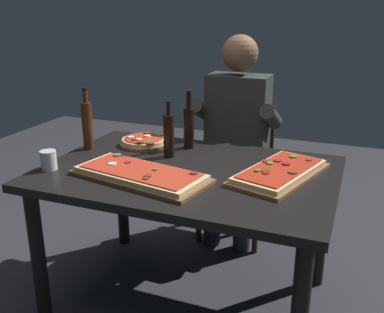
% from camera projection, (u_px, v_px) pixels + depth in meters
% --- Properties ---
extents(ground_plane, '(6.40, 6.40, 0.00)m').
position_uv_depth(ground_plane, '(189.00, 298.00, 2.38)').
color(ground_plane, '#2D2D33').
extents(dining_table, '(1.40, 0.96, 0.74)m').
position_uv_depth(dining_table, '(188.00, 188.00, 2.18)').
color(dining_table, black).
rests_on(dining_table, ground_plane).
extents(pizza_rectangular_front, '(0.68, 0.40, 0.05)m').
position_uv_depth(pizza_rectangular_front, '(141.00, 174.00, 2.03)').
color(pizza_rectangular_front, brown).
rests_on(pizza_rectangular_front, dining_table).
extents(pizza_rectangular_left, '(0.42, 0.59, 0.05)m').
position_uv_depth(pizza_rectangular_left, '(280.00, 172.00, 2.05)').
color(pizza_rectangular_left, brown).
rests_on(pizza_rectangular_left, dining_table).
extents(pizza_round_far, '(0.28, 0.28, 0.05)m').
position_uv_depth(pizza_round_far, '(144.00, 141.00, 2.52)').
color(pizza_round_far, brown).
rests_on(pizza_round_far, dining_table).
extents(wine_bottle_dark, '(0.06, 0.06, 0.30)m').
position_uv_depth(wine_bottle_dark, '(169.00, 135.00, 2.29)').
color(wine_bottle_dark, black).
rests_on(wine_bottle_dark, dining_table).
extents(oil_bottle_amber, '(0.06, 0.06, 0.34)m').
position_uv_depth(oil_bottle_amber, '(87.00, 124.00, 2.41)').
color(oil_bottle_amber, '#47230F').
rests_on(oil_bottle_amber, dining_table).
extents(vinegar_bottle_green, '(0.06, 0.06, 0.32)m').
position_uv_depth(vinegar_bottle_green, '(189.00, 126.00, 2.43)').
color(vinegar_bottle_green, black).
rests_on(vinegar_bottle_green, dining_table).
extents(tumbler_near_camera, '(0.08, 0.08, 0.09)m').
position_uv_depth(tumbler_near_camera, '(49.00, 160.00, 2.13)').
color(tumbler_near_camera, silver).
rests_on(tumbler_near_camera, dining_table).
extents(diner_chair, '(0.44, 0.44, 0.87)m').
position_uv_depth(diner_chair, '(239.00, 164.00, 2.97)').
color(diner_chair, black).
rests_on(diner_chair, ground_plane).
extents(seated_diner, '(0.53, 0.41, 1.33)m').
position_uv_depth(seated_diner, '(236.00, 131.00, 2.78)').
color(seated_diner, '#23232D').
rests_on(seated_diner, ground_plane).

